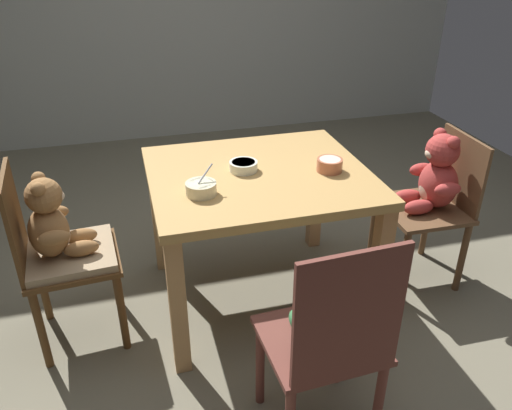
{
  "coord_description": "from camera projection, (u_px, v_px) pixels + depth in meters",
  "views": [
    {
      "loc": [
        -0.58,
        -2.09,
        1.72
      ],
      "look_at": [
        0.0,
        0.05,
        0.52
      ],
      "focal_mm": 35.86,
      "sensor_mm": 36.0,
      "label": 1
    }
  ],
  "objects": [
    {
      "name": "dining_table",
      "position": [
        259.0,
        193.0,
        2.44
      ],
      "size": [
        1.02,
        0.9,
        0.72
      ],
      "color": "tan",
      "rests_on": "ground_plane"
    },
    {
      "name": "porridge_bowl_white_center",
      "position": [
        243.0,
        166.0,
        2.39
      ],
      "size": [
        0.13,
        0.13,
        0.05
      ],
      "color": "silver",
      "rests_on": "dining_table"
    },
    {
      "name": "porridge_bowl_terracotta_near_right",
      "position": [
        330.0,
        165.0,
        2.38
      ],
      "size": [
        0.12,
        0.12,
        0.06
      ],
      "color": "#BD694A",
      "rests_on": "dining_table"
    },
    {
      "name": "teddy_chair_near_left",
      "position": [
        57.0,
        239.0,
        2.21
      ],
      "size": [
        0.43,
        0.43,
        0.87
      ],
      "rotation": [
        0.0,
        0.0,
        0.07
      ],
      "color": "#56371B",
      "rests_on": "ground_plane"
    },
    {
      "name": "teddy_chair_near_front",
      "position": [
        329.0,
        327.0,
        1.74
      ],
      "size": [
        0.43,
        0.4,
        0.92
      ],
      "rotation": [
        0.0,
        0.0,
        1.62
      ],
      "color": "brown",
      "rests_on": "ground_plane"
    },
    {
      "name": "porridge_bowl_cream_near_left",
      "position": [
        201.0,
        188.0,
        2.17
      ],
      "size": [
        0.13,
        0.13,
        0.12
      ],
      "color": "beige",
      "rests_on": "dining_table"
    },
    {
      "name": "ground_plane",
      "position": [
        258.0,
        298.0,
        2.74
      ],
      "size": [
        5.2,
        5.2,
        0.04
      ],
      "color": "#716B57"
    },
    {
      "name": "teddy_chair_near_right",
      "position": [
        435.0,
        185.0,
        2.64
      ],
      "size": [
        0.41,
        0.43,
        0.85
      ],
      "rotation": [
        0.0,
        0.0,
        3.12
      ],
      "color": "brown",
      "rests_on": "ground_plane"
    }
  ]
}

